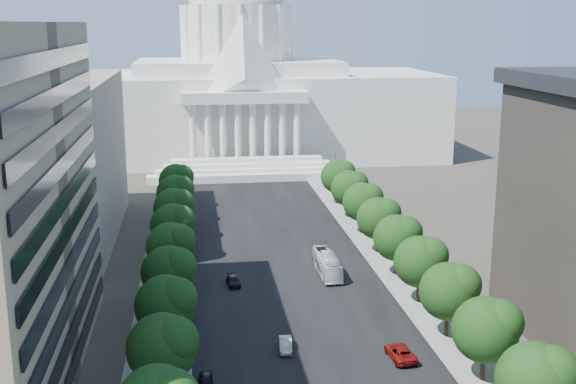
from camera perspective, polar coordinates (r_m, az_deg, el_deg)
name	(u,v)px	position (r m, az deg, el deg)	size (l,w,h in m)	color
road_asphalt	(273,246)	(132.85, -1.18, -4.25)	(30.00, 260.00, 0.01)	black
sidewalk_left	(169,250)	(132.20, -9.41, -4.53)	(8.00, 260.00, 0.02)	gray
sidewalk_right	(374,242)	(136.18, 6.81, -3.91)	(8.00, 260.00, 0.02)	gray
capitol	(238,90)	(222.17, -3.98, 8.05)	(120.00, 56.00, 73.00)	white
office_block_left_far	(7,162)	(142.31, -21.29, 2.24)	(38.00, 52.00, 30.00)	gray
tree_l_c	(165,346)	(79.23, -9.70, -11.93)	(7.79, 7.60, 9.97)	#33261C
tree_l_d	(168,304)	(90.24, -9.45, -8.71)	(7.79, 7.60, 9.97)	#33261C
tree_l_e	(171,271)	(101.48, -9.26, -6.19)	(7.79, 7.60, 9.97)	#33261C
tree_l_f	(173,245)	(112.87, -9.11, -4.18)	(7.79, 7.60, 9.97)	#33261C
tree_l_g	(174,224)	(124.38, -8.99, -2.54)	(7.79, 7.60, 9.97)	#33261C
tree_l_h	(175,207)	(135.97, -8.89, -1.18)	(7.79, 7.60, 9.97)	#33261C
tree_l_i	(177,192)	(147.63, -8.80, -0.03)	(7.79, 7.60, 9.97)	#33261C
tree_l_j	(177,180)	(159.34, -8.73, 0.95)	(7.79, 7.60, 9.97)	#33261C
tree_r_b	(539,379)	(75.74, 19.21, -13.76)	(7.79, 7.60, 9.97)	#33261C
tree_r_c	(489,328)	(85.52, 15.60, -10.30)	(7.79, 7.60, 9.97)	#33261C
tree_r_d	(452,290)	(95.81, 12.79, -7.54)	(7.79, 7.60, 9.97)	#33261C
tree_r_e	(422,260)	(106.46, 10.57, -5.31)	(7.79, 7.60, 9.97)	#33261C
tree_r_f	(399,236)	(117.37, 8.77, -3.49)	(7.79, 7.60, 9.97)	#33261C
tree_r_g	(380,217)	(128.48, 7.28, -1.97)	(7.79, 7.60, 9.97)	#33261C
tree_r_h	(364,201)	(139.73, 6.03, -0.70)	(7.79, 7.60, 9.97)	#33261C
tree_r_i	(351,187)	(151.10, 4.97, 0.38)	(7.79, 7.60, 9.97)	#33261C
tree_r_j	(339,175)	(162.56, 4.06, 1.32)	(7.79, 7.60, 9.97)	#33261C
streetlight_b	(505,335)	(85.71, 16.76, -10.79)	(2.61, 0.44, 9.00)	gray
streetlight_c	(432,263)	(107.32, 11.32, -5.55)	(2.61, 0.44, 9.00)	gray
streetlight_d	(387,218)	(130.15, 7.81, -2.08)	(2.61, 0.44, 9.00)	gray
streetlight_e	(356,188)	(153.66, 5.36, 0.35)	(2.61, 0.44, 9.00)	gray
streetlight_f	(333,165)	(177.58, 3.57, 2.13)	(2.61, 0.44, 9.00)	gray
car_dark_a	(205,382)	(83.90, -6.55, -14.69)	(1.70, 4.23, 1.44)	black
car_silver	(285,345)	(91.94, -0.20, -11.98)	(1.54, 4.42, 1.46)	#9B9EA2
car_red	(400,353)	(90.76, 8.88, -12.44)	(2.70, 5.86, 1.63)	maroon
car_dark_b	(233,281)	(113.43, -4.34, -7.05)	(1.84, 4.53, 1.31)	black
city_bus	(327,264)	(117.86, 3.11, -5.70)	(2.87, 12.26, 3.42)	silver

